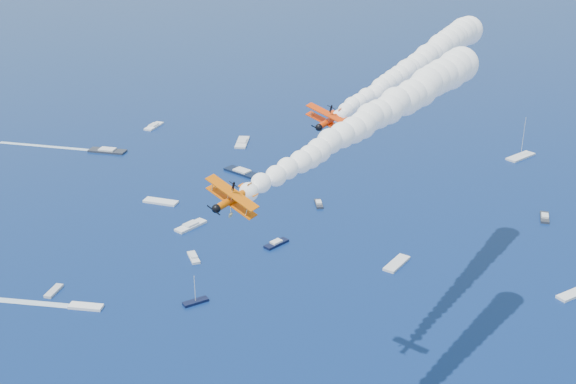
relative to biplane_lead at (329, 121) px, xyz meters
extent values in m
cube|color=#2A2E39|center=(-43.09, 148.64, -55.96)|extent=(14.58, 10.10, 0.70)
cube|color=white|center=(-46.96, 41.46, -55.96)|extent=(8.48, 5.35, 0.70)
cube|color=#292C37|center=(85.30, 61.99, -55.96)|extent=(5.93, 7.99, 0.70)
cube|color=silver|center=(-19.69, 59.82, -55.96)|extent=(3.00, 6.90, 0.70)
cube|color=black|center=(-21.35, 37.93, -55.96)|extent=(6.51, 3.81, 0.70)
cube|color=silver|center=(104.07, 110.06, -55.96)|extent=(13.27, 9.43, 0.70)
cube|color=#0D1832|center=(2.54, 117.09, -55.96)|extent=(11.82, 13.58, 0.70)
cube|color=white|center=(-18.65, 79.13, -55.96)|extent=(10.01, 8.69, 0.70)
cube|color=#292C37|center=(21.72, 85.98, -55.96)|extent=(2.75, 6.56, 0.70)
cube|color=white|center=(-24.85, 174.15, -55.96)|extent=(8.53, 10.71, 0.70)
cube|color=silver|center=(7.37, 147.09, -55.96)|extent=(7.69, 13.52, 0.70)
cube|color=silver|center=(-54.94, 50.35, -55.96)|extent=(4.43, 6.30, 0.70)
cube|color=silver|center=(32.26, 45.15, -55.96)|extent=(9.41, 9.05, 0.70)
cube|color=white|center=(68.80, 21.51, -55.96)|extent=(9.30, 5.57, 0.70)
cube|color=white|center=(-26.23, 98.27, -55.96)|extent=(11.19, 8.49, 0.70)
cube|color=black|center=(3.50, 62.85, -55.96)|extent=(7.76, 6.21, 0.70)
cube|color=white|center=(-66.54, 159.87, -56.28)|extent=(35.14, 18.21, 0.04)
camera|label=1|loc=(-31.20, -109.62, 37.09)|focal=44.65mm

